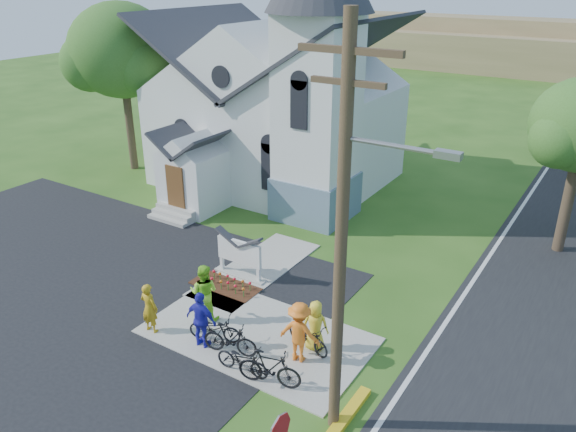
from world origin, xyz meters
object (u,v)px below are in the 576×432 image
Objects in this scene: church_sign at (239,252)px; utility_pole at (344,233)px; bike_1 at (230,339)px; cyclist_1 at (204,292)px; cyclist_3 at (299,332)px; cyclist_4 at (315,326)px; cyclist_2 at (201,320)px; cyclist_0 at (149,308)px; bike_4 at (308,336)px; bike_3 at (269,368)px; bike_0 at (215,328)px; bike_2 at (243,360)px.

utility_pole is (6.56, -4.70, 4.38)m from church_sign.
cyclist_1 is at bearing 46.05° from bike_1.
cyclist_4 is at bearing -109.95° from cyclist_3.
cyclist_2 reaches higher than cyclist_4.
cyclist_0 is at bearing 7.10° from cyclist_2.
bike_4 is at bearing -65.64° from bike_1.
cyclist_0 reaches higher than cyclist_4.
cyclist_2 is at bearing -174.33° from cyclist_0.
utility_pole reaches higher than bike_3.
utility_pole is 6.32m from bike_1.
cyclist_3 is at bearing 141.54° from utility_pole.
cyclist_0 is at bearing 6.39° from cyclist_3.
bike_3 reaches higher than bike_0.
cyclist_0 reaches higher than bike_4.
cyclist_4 reaches higher than bike_4.
church_sign is 6.19m from bike_3.
bike_1 is at bearing -56.52° from church_sign.
cyclist_2 is 1.10× the size of bike_2.
church_sign is at bearing -96.53° from cyclist_1.
bike_0 is 1.41m from cyclist_1.
bike_2 is 0.88× the size of cyclist_3.
bike_3 is at bearing 76.42° from cyclist_3.
bike_0 is at bearing 56.98° from bike_1.
cyclist_1 is (0.99, 1.47, 0.13)m from cyclist_0.
cyclist_2 reaches higher than church_sign.
cyclist_2 is at bearing 10.76° from cyclist_3.
cyclist_1 is at bearing -126.94° from cyclist_0.
church_sign is at bearing 6.71° from bike_0.
church_sign is 4.07m from bike_0.
cyclist_1 is 2.18m from bike_1.
cyclist_2 is 0.97× the size of cyclist_3.
bike_1 is 0.90× the size of cyclist_3.
cyclist_3 is 1.17× the size of cyclist_4.
bike_1 is at bearing 59.32° from bike_3.
utility_pole is at bearing 132.41° from cyclist_3.
utility_pole is at bearing 170.80° from cyclist_2.
bike_3 reaches higher than bike_4.
utility_pole is 5.82m from bike_4.
cyclist_3 reaches higher than bike_2.
church_sign is 5.05m from bike_4.
cyclist_1 is 3.72m from cyclist_3.
cyclist_0 is 0.92× the size of cyclist_2.
cyclist_1 is at bearing 55.50° from bike_2.
cyclist_1 is 3.74m from bike_4.
bike_3 is at bearing -164.94° from bike_4.
bike_2 is at bearing -52.20° from church_sign.
cyclist_3 is 0.78m from bike_4.
cyclist_1 reaches higher than cyclist_4.
bike_2 is 1.03× the size of cyclist_4.
bike_4 is (2.78, 1.61, -0.48)m from cyclist_2.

